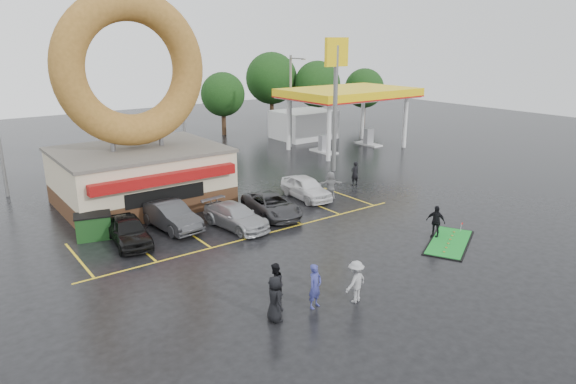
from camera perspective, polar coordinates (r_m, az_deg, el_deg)
ground at (r=26.08m, az=0.93°, el=-7.05°), size 120.00×120.00×0.00m
donut_shop at (r=34.48m, az=-16.40°, el=5.93°), size 10.20×8.70×13.50m
gas_station at (r=53.19m, az=4.49°, el=9.28°), size 12.30×13.65×5.90m
shell_sign at (r=41.54m, az=5.34°, el=12.30°), size 2.20×0.36×10.60m
streetlight_mid at (r=44.34m, az=-11.54°, el=8.94°), size 0.40×2.21×9.00m
streetlight_right at (r=51.33m, az=0.35°, el=10.28°), size 0.40×2.21×9.00m
tree_far_a at (r=63.77m, az=3.28°, el=11.86°), size 5.60×5.60×8.00m
tree_far_b at (r=66.36m, az=8.47°, el=11.33°), size 4.90×4.90×7.00m
tree_far_c at (r=64.50m, az=-1.84°, el=12.51°), size 6.30×6.30×9.00m
tree_far_d at (r=58.70m, az=-7.25°, el=10.70°), size 4.90×4.90×7.00m
car_black at (r=28.50m, az=-17.26°, el=-4.11°), size 2.26×4.55×1.49m
car_dgrey at (r=30.14m, az=-12.94°, el=-2.57°), size 2.16×4.87×1.55m
car_silver at (r=29.72m, az=-5.82°, el=-2.70°), size 2.52×4.90×1.36m
car_grey at (r=31.55m, az=-1.84°, el=-1.47°), size 2.76×5.07×1.35m
car_white at (r=34.93m, az=2.02°, el=0.49°), size 2.24×4.66×1.54m
person_blue at (r=21.01m, az=3.03°, el=-10.39°), size 0.77×0.61×1.87m
person_blackjkt at (r=21.43m, az=-1.45°, el=-10.06°), size 1.04×1.03×1.69m
person_hoodie at (r=21.58m, az=7.54°, el=-9.84°), size 1.27×0.88×1.81m
person_bystander at (r=20.06m, az=-1.48°, el=-11.79°), size 0.72×0.99×1.85m
person_cameraman at (r=29.21m, az=16.09°, el=-3.17°), size 0.75×1.14×1.81m
person_walker_near at (r=35.00m, az=4.75°, el=0.78°), size 1.82×1.23×1.88m
person_walker_far at (r=38.36m, az=7.44°, el=2.05°), size 0.72×0.53×1.81m
dumpster at (r=29.94m, az=-20.81°, el=-3.65°), size 2.04×1.61×1.30m
putting_green at (r=28.89m, az=17.47°, el=-5.35°), size 4.99×3.87×0.57m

